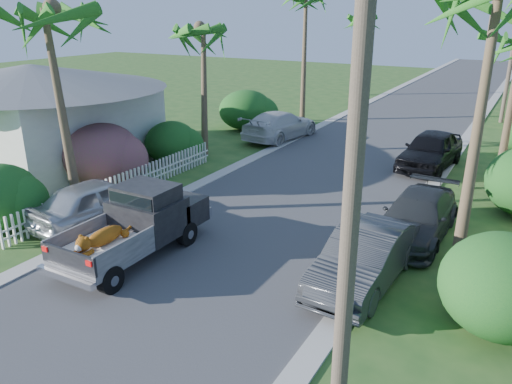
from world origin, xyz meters
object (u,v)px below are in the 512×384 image
Objects in this scene: pickup_truck at (142,221)px; palm_l_d at (360,17)px; parked_car_rf at (430,150)px; parked_car_lf at (280,125)px; house_left at (36,118)px; parked_car_rm at (417,217)px; palm_l_a at (48,10)px; utility_pole_a at (352,191)px; parked_car_ln at (99,202)px; palm_l_b at (202,28)px; parked_car_rn at (364,258)px; utility_pole_b at (484,75)px.

pickup_truck is 0.66× the size of palm_l_d.
parked_car_lf is at bearing 175.17° from parked_car_rf.
house_left reaches higher than parked_car_rf.
palm_l_d reaches higher than parked_car_rf.
parked_car_rf reaches higher than parked_car_rm.
pickup_truck is 12.03m from house_left.
palm_l_a is at bearing -123.19° from parked_car_rf.
parked_car_lf is 0.60× the size of utility_pole_a.
parked_car_ln reaches higher than parked_car_lf.
palm_l_b is at bearing 38.88° from house_left.
palm_l_a is at bearing -89.45° from palm_l_d.
palm_l_b is (-1.95, 9.07, 5.34)m from parked_car_ln.
parked_car_rn is 16.22m from parked_car_lf.
palm_l_b is at bearing 76.36° from parked_car_lf.
parked_car_rf is 0.55× the size of utility_pole_a.
utility_pole_a reaches higher than house_left.
parked_car_rf is (-1.21, 8.02, 0.14)m from parked_car_rm.
palm_l_b is at bearing 93.81° from palm_l_a.
parked_car_rn is at bearing -11.56° from house_left.
utility_pole_b is at bearing 4.61° from palm_l_b.
pickup_truck is 1.10× the size of parked_car_rn.
utility_pole_a is (10.60, -18.77, 3.81)m from parked_car_lf.
parked_car_rn is at bearing 12.84° from pickup_truck.
parked_car_ln is at bearing 161.42° from pickup_truck.
parked_car_rm is at bearing 0.52° from house_left.
utility_pole_a reaches higher than pickup_truck.
parked_car_rm is 17.87m from house_left.
palm_l_a reaches higher than parked_car_rf.
parked_car_rf is at bearing 99.73° from parked_car_rm.
utility_pole_b is (12.10, -21.00, -1.84)m from palm_l_d.
pickup_truck is 7.26m from palm_l_a.
palm_l_d is (0.30, 22.00, 0.29)m from palm_l_b.
palm_l_d is 28.11m from house_left.
parked_car_rn is 32.87m from palm_l_d.
parked_car_ln reaches higher than parked_car_rm.
palm_l_d is (-1.65, 31.07, 5.64)m from parked_car_ln.
pickup_truck is 13.90m from utility_pole_b.
pickup_truck reaches higher than parked_car_rn.
palm_l_a is 0.91× the size of house_left.
utility_pole_b reaches higher than parked_car_rf.
parked_car_rm is 13.73m from parked_car_lf.
palm_l_b reaches higher than house_left.
palm_l_a is (-1.35, 0.07, 6.13)m from parked_car_ln.
utility_pole_a is 15.00m from utility_pole_b.
pickup_truck is at bearing -107.82° from parked_car_rf.
parked_car_rm is at bearing -67.15° from palm_l_d.
parked_car_rf is (-0.68, 11.72, 0.08)m from parked_car_rn.
pickup_truck is 1.06× the size of parked_car_rm.
parked_car_ln is at bearing 154.73° from utility_pole_a.
palm_l_d reaches higher than pickup_truck.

